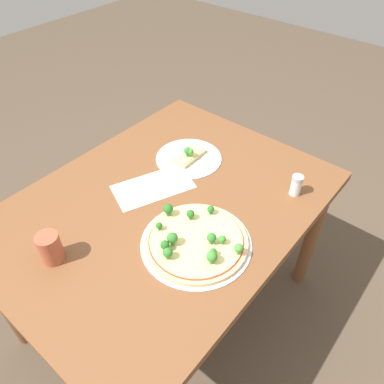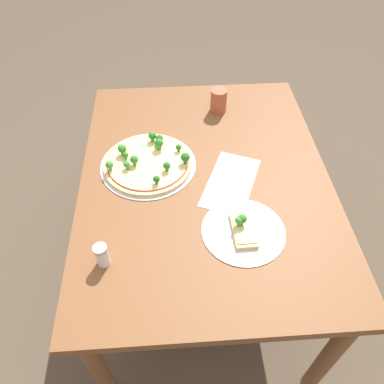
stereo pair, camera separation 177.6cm
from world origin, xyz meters
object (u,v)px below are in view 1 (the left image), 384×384
object	(u,v)px
pizza_tray_whole	(196,241)
condiment_shaker	(296,185)
drinking_cup	(50,248)
pizza_tray_slice	(189,157)
dining_table	(165,219)

from	to	relation	value
pizza_tray_whole	condiment_shaker	bearing A→B (deg)	162.90
drinking_cup	condiment_shaker	distance (m)	0.88
condiment_shaker	drinking_cup	bearing A→B (deg)	-30.02
pizza_tray_whole	drinking_cup	xyz separation A→B (m)	(0.33, -0.31, 0.04)
pizza_tray_whole	condiment_shaker	distance (m)	0.45
pizza_tray_whole	pizza_tray_slice	world-z (taller)	pizza_tray_whole
pizza_tray_slice	drinking_cup	xyz separation A→B (m)	(0.67, 0.01, 0.04)
pizza_tray_whole	dining_table	bearing A→B (deg)	-109.26
pizza_tray_slice	condiment_shaker	xyz separation A→B (m)	(-0.09, 0.45, 0.03)
pizza_tray_whole	drinking_cup	distance (m)	0.46
pizza_tray_whole	pizza_tray_slice	xyz separation A→B (m)	(-0.34, -0.31, -0.00)
pizza_tray_slice	drinking_cup	world-z (taller)	drinking_cup
pizza_tray_slice	pizza_tray_whole	bearing A→B (deg)	42.89
condiment_shaker	pizza_tray_whole	bearing A→B (deg)	-17.10
dining_table	pizza_tray_slice	distance (m)	0.30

